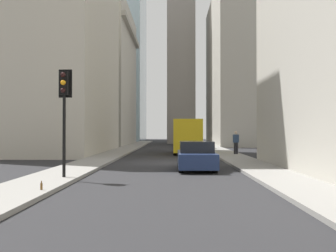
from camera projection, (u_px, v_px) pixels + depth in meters
name	position (u px, v px, depth m)	size (l,w,h in m)	color
ground_plane	(169.00, 163.00, 22.91)	(135.00, 135.00, 0.00)	#262628
sidewalk_right	(94.00, 162.00, 22.97)	(90.00, 2.20, 0.14)	gray
sidewalk_left	(244.00, 162.00, 22.85)	(90.00, 2.20, 0.14)	gray
building_left_far	(248.00, 71.00, 52.35)	(18.76, 10.00, 20.21)	#B7B2A5
building_right_midfar	(49.00, 11.00, 33.24)	(15.73, 10.00, 24.81)	beige
building_right_far	(93.00, 78.00, 51.73)	(17.52, 10.50, 18.30)	#B7B2A5
church_spire	(181.00, 19.00, 57.72)	(4.58, 4.58, 36.42)	gray
delivery_truck	(187.00, 136.00, 31.99)	(6.46, 2.25, 2.84)	yellow
sedan_navy	(196.00, 156.00, 18.77)	(4.30, 1.78, 1.42)	navy
traffic_light_foreground	(64.00, 97.00, 14.72)	(0.43, 0.52, 4.18)	black
pedestrian	(236.00, 141.00, 29.34)	(0.26, 0.44, 1.76)	black
discarded_bottle	(41.00, 186.00, 11.50)	(0.07, 0.07, 0.27)	brown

